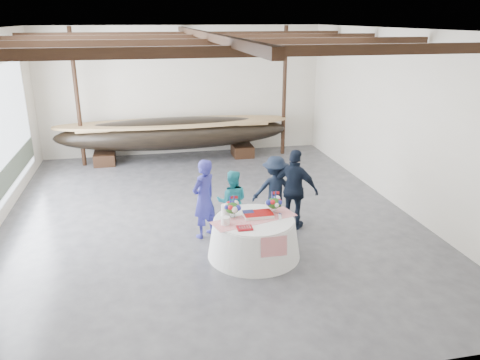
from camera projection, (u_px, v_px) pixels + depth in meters
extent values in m
cube|color=#3D3D42|center=(208.00, 215.00, 11.88)|extent=(10.00, 12.00, 0.01)
cube|color=silver|center=(183.00, 91.00, 16.68)|extent=(10.00, 0.02, 4.50)
cube|color=silver|center=(276.00, 238.00, 5.60)|extent=(10.00, 0.02, 4.50)
cube|color=silver|center=(397.00, 119.00, 12.12)|extent=(0.02, 12.00, 4.50)
cube|color=white|center=(204.00, 29.00, 10.40)|extent=(10.00, 12.00, 0.01)
cube|color=black|center=(235.00, 51.00, 7.25)|extent=(9.80, 0.12, 0.18)
cube|color=black|center=(211.00, 43.00, 9.56)|extent=(9.80, 0.12, 0.18)
cube|color=black|center=(196.00, 38.00, 11.87)|extent=(9.80, 0.12, 0.18)
cube|color=black|center=(186.00, 35.00, 14.18)|extent=(9.80, 0.12, 0.18)
cube|color=black|center=(204.00, 35.00, 10.44)|extent=(0.15, 11.76, 0.15)
cylinder|color=black|center=(77.00, 99.00, 15.14)|extent=(0.14, 0.14, 4.50)
cylinder|color=black|center=(284.00, 92.00, 16.51)|extent=(0.14, 0.14, 4.50)
cube|color=#596654|center=(4.00, 182.00, 11.54)|extent=(0.02, 7.00, 0.60)
cube|color=black|center=(105.00, 158.00, 15.95)|extent=(0.70, 0.90, 0.40)
cube|color=black|center=(242.00, 150.00, 16.89)|extent=(0.70, 0.90, 0.40)
ellipsoid|color=black|center=(175.00, 133.00, 16.17)|extent=(8.02, 1.60, 1.10)
cube|color=#9E7A4C|center=(174.00, 125.00, 16.07)|extent=(6.41, 1.05, 0.06)
cone|color=silver|center=(254.00, 238.00, 9.76)|extent=(1.94, 1.94, 0.80)
cylinder|color=silver|center=(254.00, 220.00, 9.62)|extent=(1.64, 1.64, 0.04)
cube|color=red|center=(254.00, 219.00, 9.61)|extent=(1.87, 1.02, 0.01)
cube|color=white|center=(258.00, 215.00, 9.72)|extent=(0.60, 0.40, 0.07)
cylinder|color=white|center=(225.00, 221.00, 9.33)|extent=(0.18, 0.18, 0.16)
cylinder|color=white|center=(225.00, 210.00, 9.77)|extent=(0.18, 0.18, 0.22)
cube|color=maroon|center=(245.00, 228.00, 9.16)|extent=(0.30, 0.24, 0.03)
cone|color=silver|center=(280.00, 216.00, 9.58)|extent=(0.09, 0.09, 0.12)
imported|color=navy|center=(204.00, 199.00, 10.46)|extent=(0.79, 0.76, 1.83)
imported|color=teal|center=(232.00, 202.00, 10.74)|extent=(0.83, 0.71, 1.49)
imported|color=black|center=(275.00, 190.00, 11.19)|extent=(1.20, 0.85, 1.68)
imported|color=black|center=(295.00, 190.00, 10.88)|extent=(1.17, 1.06, 1.92)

